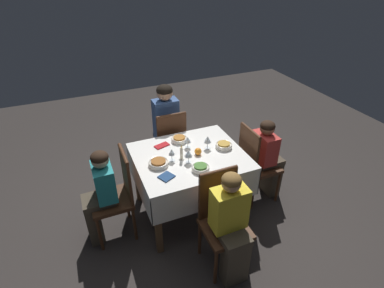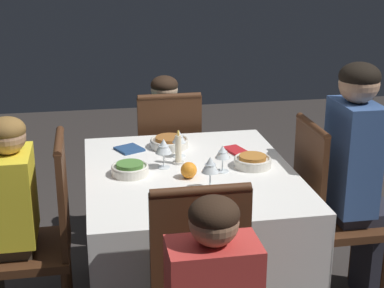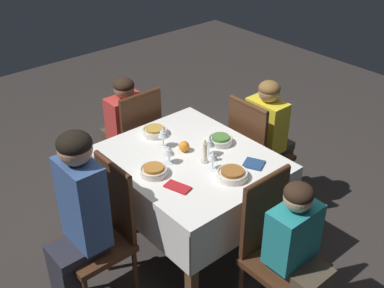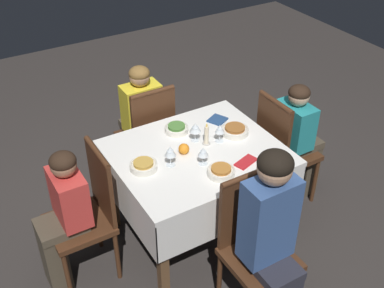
{
  "view_description": "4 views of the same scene",
  "coord_description": "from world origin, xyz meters",
  "px_view_note": "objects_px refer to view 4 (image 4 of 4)",
  "views": [
    {
      "loc": [
        -0.96,
        -2.37,
        2.51
      ],
      "look_at": [
        0.0,
        -0.06,
        0.95
      ],
      "focal_mm": 28.0,
      "sensor_mm": 36.0,
      "label": 1
    },
    {
      "loc": [
        2.5,
        -0.44,
        1.77
      ],
      "look_at": [
        -0.02,
        0.01,
        0.9
      ],
      "focal_mm": 55.0,
      "sensor_mm": 36.0,
      "label": 2
    },
    {
      "loc": [
        -2.04,
        1.74,
        2.5
      ],
      "look_at": [
        -0.04,
        0.02,
        0.91
      ],
      "focal_mm": 45.0,
      "sensor_mm": 36.0,
      "label": 3
    },
    {
      "loc": [
        1.38,
        2.26,
        2.67
      ],
      "look_at": [
        0.04,
        0.01,
        0.85
      ],
      "focal_mm": 45.0,
      "sensor_mm": 36.0,
      "label": 4
    }
  ],
  "objects_px": {
    "chair_west": "(282,147)",
    "bowl_north": "(221,171)",
    "wine_glass_north": "(203,152)",
    "person_child_red": "(63,216)",
    "orange_fruit": "(184,149)",
    "candle_centerpiece": "(206,136)",
    "person_child_teal": "(299,136)",
    "chair_north": "(254,241)",
    "person_adult_denim": "(272,236)",
    "wine_glass_west": "(220,129)",
    "wine_glass_east": "(170,152)",
    "napkin_red_folded": "(217,120)",
    "napkin_spare_side": "(246,162)",
    "person_child_yellow": "(139,118)",
    "dining_table": "(196,165)",
    "chair_east": "(88,210)",
    "bowl_east": "(144,165)",
    "bowl_south": "(177,128)",
    "wine_glass_south": "(195,128)",
    "chair_south": "(149,134)"
  },
  "relations": [
    {
      "from": "chair_west",
      "to": "bowl_north",
      "type": "height_order",
      "value": "chair_west"
    },
    {
      "from": "chair_west",
      "to": "wine_glass_north",
      "type": "height_order",
      "value": "chair_west"
    },
    {
      "from": "person_child_red",
      "to": "orange_fruit",
      "type": "height_order",
      "value": "person_child_red"
    },
    {
      "from": "candle_centerpiece",
      "to": "person_child_teal",
      "type": "bearing_deg",
      "value": 177.52
    },
    {
      "from": "chair_north",
      "to": "person_adult_denim",
      "type": "height_order",
      "value": "person_adult_denim"
    },
    {
      "from": "person_child_red",
      "to": "wine_glass_west",
      "type": "distance_m",
      "value": 1.18
    },
    {
      "from": "person_child_teal",
      "to": "wine_glass_west",
      "type": "xyz_separation_m",
      "value": [
        0.74,
        -0.02,
        0.3
      ]
    },
    {
      "from": "person_adult_denim",
      "to": "bowl_north",
      "type": "bearing_deg",
      "value": 89.12
    },
    {
      "from": "person_adult_denim",
      "to": "wine_glass_east",
      "type": "relative_size",
      "value": 8.58
    },
    {
      "from": "wine_glass_west",
      "to": "candle_centerpiece",
      "type": "xyz_separation_m",
      "value": [
        0.1,
        -0.02,
        -0.03
      ]
    },
    {
      "from": "wine_glass_west",
      "to": "napkin_red_folded",
      "type": "relative_size",
      "value": 0.82
    },
    {
      "from": "chair_west",
      "to": "candle_centerpiece",
      "type": "xyz_separation_m",
      "value": [
        0.67,
        -0.04,
        0.31
      ]
    },
    {
      "from": "chair_north",
      "to": "napkin_spare_side",
      "type": "xyz_separation_m",
      "value": [
        -0.22,
        -0.41,
        0.25
      ]
    },
    {
      "from": "person_child_yellow",
      "to": "napkin_red_folded",
      "type": "distance_m",
      "value": 0.73
    },
    {
      "from": "dining_table",
      "to": "chair_east",
      "type": "bearing_deg",
      "value": -5.85
    },
    {
      "from": "chair_east",
      "to": "wine_glass_west",
      "type": "distance_m",
      "value": 1.03
    },
    {
      "from": "candle_centerpiece",
      "to": "person_adult_denim",
      "type": "bearing_deg",
      "value": 82.64
    },
    {
      "from": "chair_west",
      "to": "napkin_red_folded",
      "type": "bearing_deg",
      "value": 59.92
    },
    {
      "from": "chair_east",
      "to": "person_child_yellow",
      "type": "xyz_separation_m",
      "value": [
        -0.74,
        -0.78,
        0.06
      ]
    },
    {
      "from": "wine_glass_north",
      "to": "orange_fruit",
      "type": "relative_size",
      "value": 1.73
    },
    {
      "from": "chair_west",
      "to": "person_adult_denim",
      "type": "height_order",
      "value": "person_adult_denim"
    },
    {
      "from": "chair_east",
      "to": "bowl_east",
      "type": "bearing_deg",
      "value": 79.04
    },
    {
      "from": "chair_east",
      "to": "orange_fruit",
      "type": "bearing_deg",
      "value": 85.19
    },
    {
      "from": "bowl_south",
      "to": "candle_centerpiece",
      "type": "xyz_separation_m",
      "value": [
        -0.1,
        0.24,
        0.04
      ]
    },
    {
      "from": "chair_north",
      "to": "orange_fruit",
      "type": "xyz_separation_m",
      "value": [
        0.08,
        -0.71,
        0.28
      ]
    },
    {
      "from": "chair_west",
      "to": "wine_glass_north",
      "type": "bearing_deg",
      "value": 100.26
    },
    {
      "from": "chair_west",
      "to": "napkin_red_folded",
      "type": "height_order",
      "value": "chair_west"
    },
    {
      "from": "person_adult_denim",
      "to": "person_child_red",
      "type": "distance_m",
      "value": 1.32
    },
    {
      "from": "chair_east",
      "to": "person_child_yellow",
      "type": "distance_m",
      "value": 1.07
    },
    {
      "from": "chair_west",
      "to": "dining_table",
      "type": "bearing_deg",
      "value": 90.19
    },
    {
      "from": "person_adult_denim",
      "to": "napkin_red_folded",
      "type": "height_order",
      "value": "person_adult_denim"
    },
    {
      "from": "person_child_red",
      "to": "bowl_east",
      "type": "distance_m",
      "value": 0.6
    },
    {
      "from": "wine_glass_west",
      "to": "candle_centerpiece",
      "type": "distance_m",
      "value": 0.1
    },
    {
      "from": "chair_north",
      "to": "candle_centerpiece",
      "type": "height_order",
      "value": "chair_north"
    },
    {
      "from": "napkin_spare_side",
      "to": "wine_glass_west",
      "type": "bearing_deg",
      "value": -87.8
    },
    {
      "from": "bowl_south",
      "to": "wine_glass_west",
      "type": "xyz_separation_m",
      "value": [
        -0.2,
        0.26,
        0.07
      ]
    },
    {
      "from": "wine_glass_west",
      "to": "chair_north",
      "type": "bearing_deg",
      "value": 73.57
    },
    {
      "from": "orange_fruit",
      "to": "dining_table",
      "type": "bearing_deg",
      "value": 166.06
    },
    {
      "from": "bowl_north",
      "to": "orange_fruit",
      "type": "xyz_separation_m",
      "value": [
        0.08,
        -0.32,
        0.01
      ]
    },
    {
      "from": "person_child_yellow",
      "to": "wine_glass_south",
      "type": "relative_size",
      "value": 7.58
    },
    {
      "from": "wine_glass_north",
      "to": "bowl_south",
      "type": "bearing_deg",
      "value": -95.38
    },
    {
      "from": "chair_north",
      "to": "wine_glass_north",
      "type": "bearing_deg",
      "value": 92.87
    },
    {
      "from": "chair_east",
      "to": "chair_north",
      "type": "bearing_deg",
      "value": 44.72
    },
    {
      "from": "chair_west",
      "to": "wine_glass_east",
      "type": "relative_size",
      "value": 6.68
    },
    {
      "from": "chair_south",
      "to": "person_child_teal",
      "type": "bearing_deg",
      "value": 144.76
    },
    {
      "from": "person_adult_denim",
      "to": "wine_glass_west",
      "type": "height_order",
      "value": "person_adult_denim"
    },
    {
      "from": "chair_south",
      "to": "napkin_red_folded",
      "type": "distance_m",
      "value": 0.62
    },
    {
      "from": "wine_glass_west",
      "to": "napkin_red_folded",
      "type": "bearing_deg",
      "value": -120.4
    },
    {
      "from": "wine_glass_south",
      "to": "chair_north",
      "type": "bearing_deg",
      "value": 85.06
    },
    {
      "from": "chair_west",
      "to": "wine_glass_south",
      "type": "relative_size",
      "value": 6.86
    }
  ]
}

